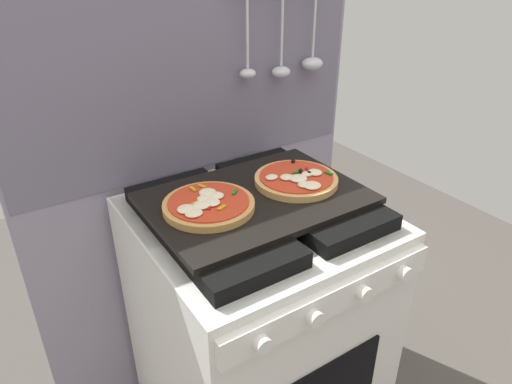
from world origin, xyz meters
The scene contains 5 objects.
kitchen_backsplash centered at (0.00, 0.33, 0.79)m, with size 1.10×0.09×1.55m.
stove centered at (0.00, 0.00, 0.45)m, with size 0.60×0.64×0.90m.
baking_tray centered at (0.00, 0.00, 0.91)m, with size 0.54×0.38×0.02m, color black.
pizza_left centered at (-0.13, 0.01, 0.93)m, with size 0.22×0.22×0.03m.
pizza_right centered at (0.13, -0.01, 0.93)m, with size 0.22×0.22×0.03m.
Camera 1 is at (-0.56, -0.86, 1.48)m, focal length 32.46 mm.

